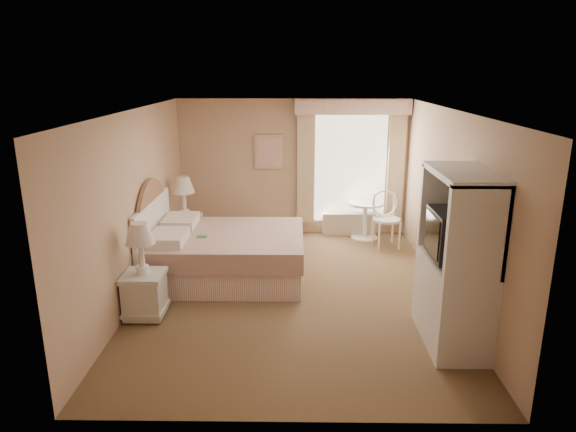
{
  "coord_description": "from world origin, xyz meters",
  "views": [
    {
      "loc": [
        0.03,
        -6.61,
        3.0
      ],
      "look_at": [
        -0.07,
        0.3,
        1.02
      ],
      "focal_mm": 32.0,
      "sensor_mm": 36.0,
      "label": 1
    }
  ],
  "objects_px": {
    "round_table": "(365,214)",
    "nightstand_near": "(144,283)",
    "cafe_chair": "(386,214)",
    "armoire": "(455,274)",
    "bed": "(218,253)",
    "nightstand_far": "(185,223)"
  },
  "relations": [
    {
      "from": "nightstand_far",
      "to": "cafe_chair",
      "type": "distance_m",
      "value": 3.47
    },
    {
      "from": "nightstand_near",
      "to": "armoire",
      "type": "height_order",
      "value": "armoire"
    },
    {
      "from": "bed",
      "to": "armoire",
      "type": "relative_size",
      "value": 1.16
    },
    {
      "from": "bed",
      "to": "round_table",
      "type": "height_order",
      "value": "bed"
    },
    {
      "from": "round_table",
      "to": "nightstand_far",
      "type": "bearing_deg",
      "value": -168.32
    },
    {
      "from": "round_table",
      "to": "cafe_chair",
      "type": "relative_size",
      "value": 0.7
    },
    {
      "from": "round_table",
      "to": "nightstand_near",
      "type": "bearing_deg",
      "value": -134.99
    },
    {
      "from": "armoire",
      "to": "cafe_chair",
      "type": "bearing_deg",
      "value": 93.43
    },
    {
      "from": "bed",
      "to": "round_table",
      "type": "relative_size",
      "value": 3.36
    },
    {
      "from": "nightstand_near",
      "to": "cafe_chair",
      "type": "bearing_deg",
      "value": 38.62
    },
    {
      "from": "nightstand_far",
      "to": "cafe_chair",
      "type": "height_order",
      "value": "nightstand_far"
    },
    {
      "from": "nightstand_near",
      "to": "cafe_chair",
      "type": "relative_size",
      "value": 1.23
    },
    {
      "from": "nightstand_near",
      "to": "nightstand_far",
      "type": "bearing_deg",
      "value": 90.0
    },
    {
      "from": "cafe_chair",
      "to": "bed",
      "type": "bearing_deg",
      "value": -160.72
    },
    {
      "from": "bed",
      "to": "nightstand_far",
      "type": "distance_m",
      "value": 1.41
    },
    {
      "from": "cafe_chair",
      "to": "armoire",
      "type": "bearing_deg",
      "value": -95.52
    },
    {
      "from": "nightstand_far",
      "to": "round_table",
      "type": "relative_size",
      "value": 1.84
    },
    {
      "from": "nightstand_near",
      "to": "nightstand_far",
      "type": "distance_m",
      "value": 2.5
    },
    {
      "from": "armoire",
      "to": "nightstand_far",
      "type": "bearing_deg",
      "value": 140.17
    },
    {
      "from": "bed",
      "to": "cafe_chair",
      "type": "xyz_separation_m",
      "value": [
        2.73,
        1.46,
        0.19
      ]
    },
    {
      "from": "bed",
      "to": "nightstand_far",
      "type": "bearing_deg",
      "value": 121.11
    },
    {
      "from": "cafe_chair",
      "to": "armoire",
      "type": "xyz_separation_m",
      "value": [
        0.2,
        -3.3,
        0.25
      ]
    }
  ]
}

